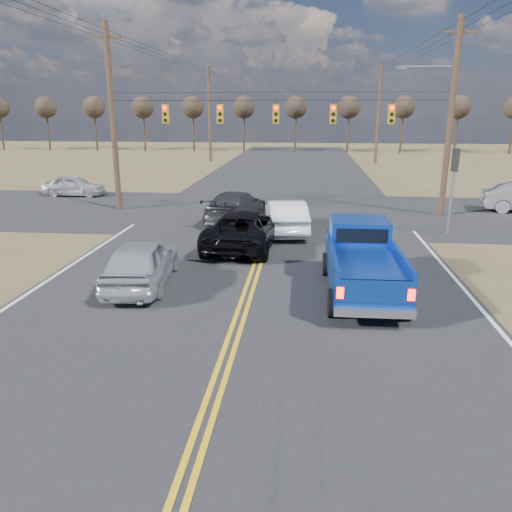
# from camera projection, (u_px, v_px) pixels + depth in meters

# --- Properties ---
(ground) EXTENTS (160.00, 160.00, 0.00)m
(ground) POSITION_uv_depth(u_px,v_px,m) (221.00, 375.00, 10.74)
(ground) COLOR brown
(ground) RESTS_ON ground
(road_main) EXTENTS (14.00, 120.00, 0.02)m
(road_main) POSITION_uv_depth(u_px,v_px,m) (262.00, 251.00, 20.29)
(road_main) COLOR #28282B
(road_main) RESTS_ON ground
(road_cross) EXTENTS (120.00, 12.00, 0.02)m
(road_cross) POSITION_uv_depth(u_px,v_px,m) (275.00, 212.00, 27.93)
(road_cross) COLOR #28282B
(road_cross) RESTS_ON ground
(signal_gantry) EXTENTS (19.60, 4.83, 10.00)m
(signal_gantry) POSITION_uv_depth(u_px,v_px,m) (285.00, 119.00, 26.25)
(signal_gantry) COLOR #473323
(signal_gantry) RESTS_ON ground
(utility_poles) EXTENTS (19.60, 58.32, 10.00)m
(utility_poles) POSITION_uv_depth(u_px,v_px,m) (275.00, 116.00, 25.50)
(utility_poles) COLOR #473323
(utility_poles) RESTS_ON ground
(treeline) EXTENTS (87.00, 117.80, 7.40)m
(treeline) POSITION_uv_depth(u_px,v_px,m) (284.00, 107.00, 34.88)
(treeline) COLOR #33261C
(treeline) RESTS_ON ground
(pickup_truck) EXTENTS (2.28, 5.59, 2.09)m
(pickup_truck) POSITION_uv_depth(u_px,v_px,m) (362.00, 262.00, 15.34)
(pickup_truck) COLOR black
(pickup_truck) RESTS_ON ground
(silver_suv) EXTENTS (2.23, 4.72, 1.56)m
(silver_suv) POSITION_uv_depth(u_px,v_px,m) (141.00, 262.00, 16.06)
(silver_suv) COLOR #B4B6BC
(silver_suv) RESTS_ON ground
(black_suv) EXTENTS (3.03, 5.83, 1.57)m
(black_suv) POSITION_uv_depth(u_px,v_px,m) (244.00, 229.00, 20.59)
(black_suv) COLOR black
(black_suv) RESTS_ON ground
(white_car_queue) EXTENTS (2.35, 4.93, 1.56)m
(white_car_queue) POSITION_uv_depth(u_px,v_px,m) (286.00, 216.00, 23.04)
(white_car_queue) COLOR white
(white_car_queue) RESTS_ON ground
(dgrey_car_queue) EXTENTS (2.97, 5.58, 1.54)m
(dgrey_car_queue) POSITION_uv_depth(u_px,v_px,m) (236.00, 206.00, 25.51)
(dgrey_car_queue) COLOR #323237
(dgrey_car_queue) RESTS_ON ground
(cross_car_west) EXTENTS (1.67, 4.04, 1.37)m
(cross_car_west) POSITION_uv_depth(u_px,v_px,m) (74.00, 186.00, 33.02)
(cross_car_west) COLOR beige
(cross_car_west) RESTS_ON ground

